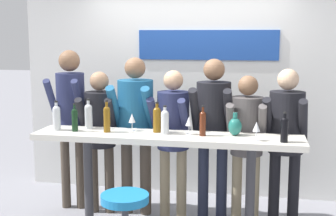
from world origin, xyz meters
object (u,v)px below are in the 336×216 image
object	(u,v)px
person_center_left	(135,119)
person_far_right	(286,131)
decorative_vase	(235,126)
wine_bottle_2	(284,128)
wine_bottle_7	(165,121)
person_right	(247,133)
person_far_left	(71,110)
wine_glass_1	(256,127)
wine_bottle_4	(107,118)
person_center_right	(213,121)
wine_bottle_3	(157,118)
person_center	(173,128)
wine_bottle_1	(75,119)
wine_glass_0	(189,122)
wine_bottle_6	(57,117)
person_left	(100,126)
wine_bottle_5	(89,115)
wine_glass_2	(132,119)
wine_bottle_0	(203,122)
tasting_table	(167,152)

from	to	relation	value
person_center_left	person_far_right	size ratio (longest dim) A/B	1.06
decorative_vase	person_far_right	bearing A→B (deg)	37.59
wine_bottle_2	wine_bottle_7	distance (m)	1.13
person_right	decorative_vase	xyz separation A→B (m)	(-0.10, -0.36, 0.14)
person_far_right	wine_bottle_7	bearing A→B (deg)	-151.12
wine_bottle_7	person_center_left	bearing A→B (deg)	131.19
person_far_left	wine_glass_1	bearing A→B (deg)	-22.84
person_center_left	wine_bottle_4	distance (m)	0.55
person_center_left	person_center_right	world-z (taller)	person_center_left
wine_bottle_3	person_center	bearing A→B (deg)	77.66
person_right	wine_bottle_3	world-z (taller)	person_right
wine_bottle_7	wine_bottle_1	bearing A→B (deg)	-176.93
person_center_left	wine_glass_0	xyz separation A→B (m)	(0.67, -0.47, 0.08)
wine_bottle_1	wine_bottle_2	distance (m)	2.04
wine_bottle_4	person_right	bearing A→B (deg)	18.67
person_center_left	wine_bottle_6	distance (m)	0.87
person_left	wine_bottle_5	distance (m)	0.41
person_center	wine_bottle_2	bearing A→B (deg)	-23.51
wine_bottle_4	wine_bottle_7	xyz separation A→B (m)	(0.58, 0.02, -0.01)
person_right	person_center_right	bearing A→B (deg)	170.24
wine_bottle_1	wine_glass_0	xyz separation A→B (m)	(1.15, 0.07, -0.00)
wine_bottle_1	decorative_vase	bearing A→B (deg)	4.31
person_left	person_center_left	bearing A→B (deg)	0.09
wine_glass_2	person_center_right	bearing A→B (deg)	28.88
person_left	wine_bottle_1	distance (m)	0.54
person_far_left	wine_bottle_1	size ratio (longest dim) A/B	6.42
wine_bottle_7	person_right	bearing A→B (deg)	29.23
person_far_right	wine_bottle_2	world-z (taller)	person_far_right
wine_bottle_1	wine_bottle_4	world-z (taller)	wine_bottle_4
wine_bottle_0	person_far_left	bearing A→B (deg)	161.34
person_center_right	decorative_vase	distance (m)	0.50
wine_bottle_7	wine_glass_0	world-z (taller)	wine_bottle_7
person_center_right	wine_bottle_7	size ratio (longest dim) A/B	6.23
wine_bottle_2	wine_bottle_7	xyz separation A→B (m)	(-1.13, 0.14, 0.00)
wine_bottle_6	wine_glass_0	xyz separation A→B (m)	(1.35, 0.06, -0.01)
wine_bottle_0	tasting_table	bearing A→B (deg)	-177.18
wine_bottle_2	wine_glass_0	distance (m)	0.91
wine_bottle_0	person_left	bearing A→B (deg)	158.84
person_center_right	wine_glass_0	bearing A→B (deg)	-109.85
wine_bottle_3	wine_glass_2	distance (m)	0.26
decorative_vase	wine_glass_2	bearing A→B (deg)	179.62
person_center	decorative_vase	distance (m)	0.79
person_far_left	decorative_vase	distance (m)	1.92
person_left	wine_glass_2	bearing A→B (deg)	-44.34
wine_bottle_2	wine_bottle_6	world-z (taller)	wine_bottle_6
person_left	wine_bottle_6	distance (m)	0.60
wine_bottle_7	wine_glass_1	size ratio (longest dim) A/B	1.59
person_center_left	wine_bottle_2	xyz separation A→B (m)	(1.56, -0.63, 0.08)
person_center	wine_glass_0	bearing A→B (deg)	-56.90
person_left	tasting_table	bearing A→B (deg)	-35.44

